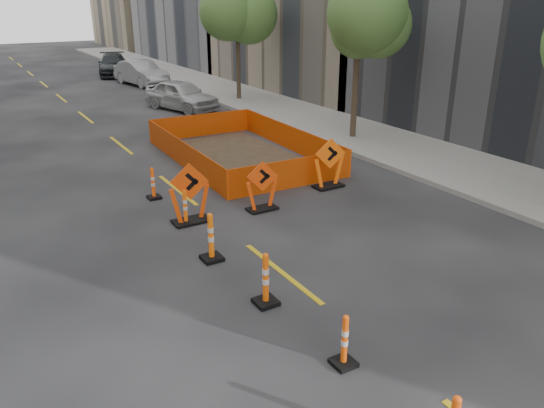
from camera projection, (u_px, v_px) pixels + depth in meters
ground_plane at (419, 381)px, 8.12m from camera, size 140.00×140.00×0.00m
sidewalk_right at (364, 136)px, 21.97m from camera, size 4.00×90.00×0.15m
tree_r_b at (359, 23)px, 20.05m from camera, size 2.80×2.80×5.95m
tree_r_c at (237, 15)px, 28.03m from camera, size 2.80×2.80×5.95m
channelizer_3 at (345, 340)px, 8.31m from camera, size 0.37×0.37×0.93m
channelizer_4 at (266, 279)px, 9.95m from camera, size 0.43×0.43×1.08m
channelizer_5 at (211, 237)px, 11.64m from camera, size 0.44×0.44×1.13m
channelizer_6 at (185, 207)px, 13.55m from camera, size 0.37×0.37×0.94m
channelizer_7 at (153, 183)px, 15.25m from camera, size 0.37×0.37×0.94m
chevron_sign_left at (190, 193)px, 13.51m from camera, size 1.25×1.03×1.62m
chevron_sign_center at (262, 186)px, 14.35m from camera, size 1.08×0.88×1.41m
chevron_sign_right at (329, 163)px, 16.03m from camera, size 1.18×0.93×1.56m
safety_fence at (240, 146)px, 19.09m from camera, size 4.58×7.53×0.92m
parked_car_near at (181, 95)px, 27.09m from camera, size 3.03×4.76×1.51m
parked_car_mid at (141, 73)px, 34.57m from camera, size 2.47×4.97×1.57m
parked_car_far at (114, 65)px, 38.90m from camera, size 3.31×5.56×1.51m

